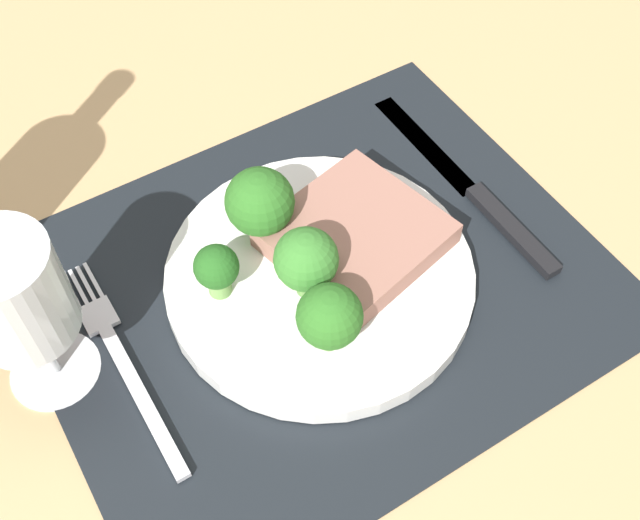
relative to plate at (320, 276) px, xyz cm
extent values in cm
cube|color=tan|center=(0.00, 0.00, -2.60)|extent=(140.00, 110.00, 3.00)
cube|color=black|center=(0.00, 0.00, -0.95)|extent=(41.63, 34.08, 0.30)
cylinder|color=white|center=(0.00, 0.00, 0.00)|extent=(23.00, 23.00, 1.60)
cube|color=#9E6B5B|center=(3.60, 0.69, 1.82)|extent=(13.63, 13.26, 2.04)
cylinder|color=#6B994C|center=(-1.86, 5.30, 1.52)|extent=(1.62, 1.62, 1.43)
sphere|color=#2D6B23|center=(-1.86, 5.30, 4.43)|extent=(5.18, 5.18, 5.18)
cylinder|color=#6B994C|center=(-7.06, 2.25, 1.59)|extent=(1.68, 1.68, 1.58)
sphere|color=#235B1E|center=(-7.06, 2.25, 3.76)|extent=(3.25, 3.25, 3.25)
cylinder|color=#5B8942|center=(-2.66, -5.56, 1.55)|extent=(1.44, 1.44, 1.51)
sphere|color=#2D6B23|center=(-2.66, -5.56, 4.23)|extent=(4.51, 4.51, 4.51)
cylinder|color=#5B8942|center=(-1.71, -0.99, 1.71)|extent=(1.51, 1.51, 1.82)
sphere|color=#387A2D|center=(-1.71, -0.99, 4.57)|extent=(4.58, 4.58, 4.58)
cube|color=silver|center=(-15.40, -2.00, -0.55)|extent=(1.00, 13.00, 0.50)
cube|color=silver|center=(-15.40, 5.80, -0.55)|extent=(2.40, 2.60, 0.40)
cube|color=silver|center=(-16.30, 8.90, -0.55)|extent=(0.30, 3.60, 0.35)
cube|color=silver|center=(-15.70, 8.90, -0.55)|extent=(0.30, 3.60, 0.35)
cube|color=silver|center=(-15.10, 8.90, -0.55)|extent=(0.30, 3.60, 0.35)
cube|color=silver|center=(-14.50, 8.90, -0.55)|extent=(0.30, 3.60, 0.35)
cube|color=black|center=(15.41, -3.90, -0.40)|extent=(1.40, 10.00, 0.80)
cube|color=silver|center=(15.41, 7.60, -0.65)|extent=(1.80, 13.00, 0.30)
cylinder|color=silver|center=(-19.63, 3.49, -0.90)|extent=(6.31, 6.31, 0.40)
cylinder|color=silver|center=(-19.63, 3.49, 2.26)|extent=(0.80, 0.80, 5.92)
cylinder|color=silver|center=(-19.63, 3.49, 8.89)|extent=(6.71, 6.71, 7.35)
cylinder|color=#560C19|center=(-19.63, 3.49, 7.18)|extent=(5.90, 5.90, 3.92)
camera|label=1|loc=(-17.43, -28.28, 47.90)|focal=43.84mm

